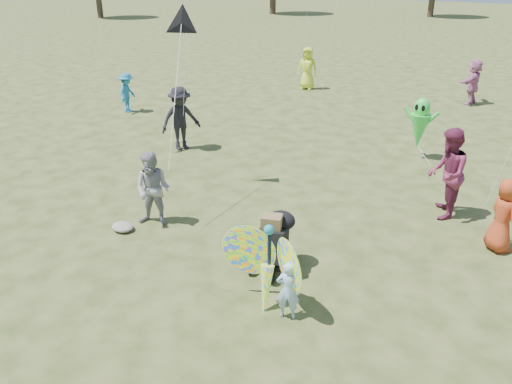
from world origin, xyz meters
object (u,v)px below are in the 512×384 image
Objects in this scene: crowd_b at (180,119)px; crowd_i at (127,93)px; alien_kite at (420,125)px; child_girl at (288,290)px; crowd_g at (307,68)px; jogging_stroller at (275,238)px; crowd_a at (504,215)px; crowd_j at (473,82)px; adult_man at (153,190)px; crowd_e at (447,174)px; butterfly_kite at (268,268)px.

crowd_b is 4.93m from crowd_i.
child_girl is at bearing -83.31° from alien_kite.
child_girl is 0.54× the size of crowd_g.
jogging_stroller is (-0.95, 1.02, 0.12)m from child_girl.
child_girl is at bearing -75.35° from crowd_g.
crowd_a is 5.03m from alien_kite.
crowd_g is at bearing -71.83° from crowd_j.
alien_kite reaches higher than child_girl.
adult_man is 0.92× the size of alien_kite.
crowd_b reaches higher than crowd_j.
crowd_e is at bearing -120.30° from crowd_i.
crowd_e reaches higher than adult_man.
crowd_b is 1.07× the size of crowd_j.
crowd_i is at bearing -130.25° from crowd_g.
crowd_b reaches higher than crowd_g.
crowd_i is at bearing 89.69° from crowd_b.
child_girl is at bearing -9.44° from butterfly_kite.
adult_man is 0.88× the size of crowd_g.
crowd_j is at bearing 67.39° from jogging_stroller.
adult_man is at bearing 166.29° from butterfly_kite.
child_girl is 8.32m from crowd_b.
crowd_b is at bearing -150.16° from alien_kite.
crowd_g reaches higher than jogging_stroller.
crowd_i is at bearing 36.70° from crowd_a.
adult_man reaches higher than jogging_stroller.
crowd_i is at bearing 127.47° from jogging_stroller.
child_girl is 1.40m from jogging_stroller.
crowd_j reaches higher than butterfly_kite.
crowd_i is 11.83m from jogging_stroller.
crowd_j is (-3.58, 11.31, 0.14)m from crowd_a.
crowd_g reaches higher than adult_man.
crowd_j is at bearing 93.79° from butterfly_kite.
crowd_a is at bearing 22.15° from crowd_j.
crowd_a is at bearing 5.71° from adult_man.
crowd_g is 8.02m from crowd_i.
adult_man is 0.86× the size of crowd_b.
crowd_j reaches higher than crowd_i.
crowd_g is (-10.17, 9.72, 0.18)m from crowd_a.
jogging_stroller is (0.50, -14.42, -0.26)m from crowd_j.
crowd_a is 4.79m from butterfly_kite.
crowd_a is 8.99m from crowd_b.
crowd_i is (-4.56, 1.85, -0.21)m from crowd_b.
adult_man is at bearing 157.30° from jogging_stroller.
crowd_g is (-8.83, 8.94, -0.08)m from crowd_e.
butterfly_kite is at bearing -35.91° from adult_man.
jogging_stroller is at bearing -90.01° from alien_kite.
adult_man is 4.79m from crowd_b.
crowd_j is at bearing -110.70° from child_girl.
jogging_stroller is 0.66× the size of butterfly_kite.
crowd_e is 1.13× the size of alien_kite.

